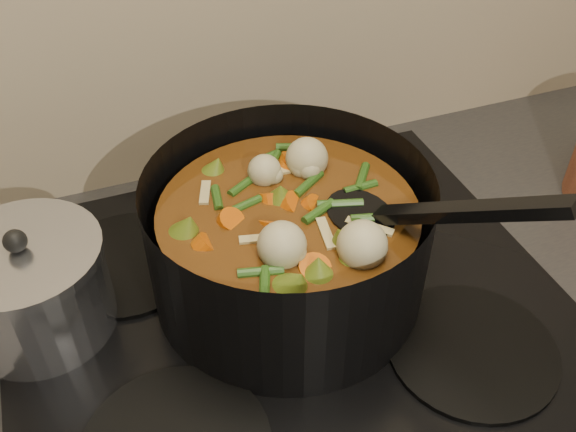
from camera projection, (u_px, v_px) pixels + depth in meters
name	position (u px, v px, depth m)	size (l,w,h in m)	color
stovetop	(288.00, 310.00, 0.74)	(0.62, 0.54, 0.03)	black
stockpot	(289.00, 241.00, 0.71)	(0.39, 0.40, 0.23)	black
saucepan	(33.00, 287.00, 0.67)	(0.16, 0.16, 0.13)	silver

